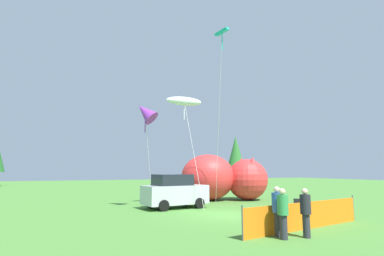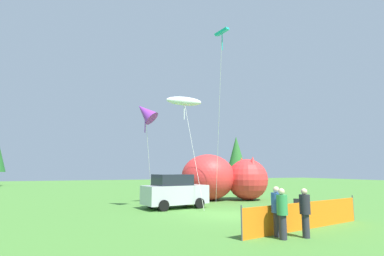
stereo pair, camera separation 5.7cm
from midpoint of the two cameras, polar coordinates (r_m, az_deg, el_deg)
name	(u,v)px [view 1 (the left image)]	position (r m, az deg, el deg)	size (l,w,h in m)	color
ground_plane	(231,215)	(16.40, 7.33, -16.17)	(120.00, 120.00, 0.00)	#477F33
parked_car	(174,192)	(19.07, -3.44, -11.98)	(4.21, 2.46, 2.08)	#B7BCC1
folding_chair	(298,206)	(17.07, 19.51, -13.75)	(0.70, 0.70, 0.87)	black
inflatable_cat	(222,179)	(24.01, 5.62, -9.63)	(7.16, 4.85, 3.57)	red
safety_fence	(307,215)	(13.39, 20.93, -15.30)	(7.01, 1.46, 1.17)	orange
spectator_in_white_shirt	(277,209)	(11.55, 15.82, -14.62)	(0.38, 0.38, 1.76)	#2D2D38
spectator_in_black_shirt	(283,211)	(11.15, 16.79, -14.95)	(0.37, 0.37, 1.72)	#2D2D38
spectator_in_green_shirt	(306,211)	(11.66, 20.70, -14.50)	(0.37, 0.37, 1.70)	#2D2D38
kite_teal_diamond	(222,37)	(21.28, 5.63, 16.96)	(1.36, 3.31, 12.01)	silver
kite_white_ghost	(184,101)	(20.87, -1.57, 5.08)	(2.64, 3.19, 7.44)	silver
kite_purple_delta	(145,112)	(19.13, -8.95, 2.97)	(1.90, 2.05, 6.77)	silver
horizon_tree_east	(236,154)	(58.28, 8.31, -4.93)	(3.68, 3.68, 8.78)	brown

